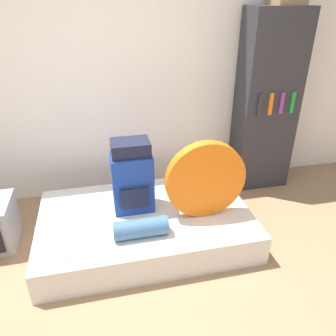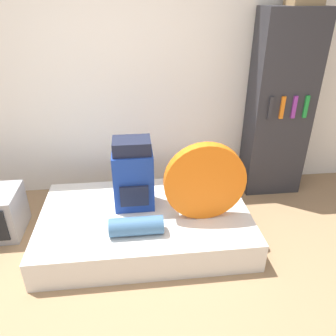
# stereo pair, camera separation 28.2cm
# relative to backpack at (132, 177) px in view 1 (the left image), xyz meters

# --- Properties ---
(ground_plane) EXTENTS (16.00, 16.00, 0.00)m
(ground_plane) POSITION_rel_backpack_xyz_m (-0.08, -0.95, -0.61)
(ground_plane) COLOR #997551
(wall_back) EXTENTS (8.00, 0.05, 2.60)m
(wall_back) POSITION_rel_backpack_xyz_m (-0.08, 0.90, 0.69)
(wall_back) COLOR white
(wall_back) RESTS_ON ground_plane
(bed) EXTENTS (1.95, 1.20, 0.28)m
(bed) POSITION_rel_backpack_xyz_m (0.09, -0.12, -0.47)
(bed) COLOR silver
(bed) RESTS_ON ground_plane
(backpack) EXTENTS (0.37, 0.30, 0.68)m
(backpack) POSITION_rel_backpack_xyz_m (0.00, 0.00, 0.00)
(backpack) COLOR navy
(backpack) RESTS_ON bed
(tent_bag) EXTENTS (0.72, 0.10, 0.72)m
(tent_bag) POSITION_rel_backpack_xyz_m (0.62, -0.25, 0.03)
(tent_bag) COLOR orange
(tent_bag) RESTS_ON bed
(sleeping_roll) EXTENTS (0.46, 0.16, 0.16)m
(sleeping_roll) POSITION_rel_backpack_xyz_m (0.00, -0.44, -0.25)
(sleeping_roll) COLOR #3D668E
(sleeping_roll) RESTS_ON bed
(bookshelf) EXTENTS (0.64, 0.40, 2.00)m
(bookshelf) POSITION_rel_backpack_xyz_m (1.62, 0.65, 0.39)
(bookshelf) COLOR #2D2D33
(bookshelf) RESTS_ON ground_plane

